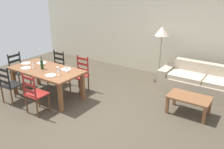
{
  "coord_description": "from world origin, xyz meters",
  "views": [
    {
      "loc": [
        2.94,
        -3.54,
        2.71
      ],
      "look_at": [
        0.05,
        0.69,
        0.75
      ],
      "focal_mm": 37.7,
      "sensor_mm": 36.0,
      "label": 1
    }
  ],
  "objects_px": {
    "wine_bottle": "(42,64)",
    "wine_glass_far_left": "(42,61)",
    "dining_chair_far_left": "(57,68)",
    "wine_glass_near_left": "(33,64)",
    "coffee_cup_primary": "(58,69)",
    "dining_chair_head_west": "(19,70)",
    "wine_glass_far_right": "(66,68)",
    "dining_chair_near_right": "(35,94)",
    "standing_lamp": "(162,35)",
    "dining_table": "(46,72)",
    "coffee_table": "(189,99)",
    "wine_glass_near_right": "(59,71)",
    "dining_chair_far_right": "(80,74)",
    "dining_chair_near_left": "(10,84)",
    "couch": "(204,84)"
  },
  "relations": [
    {
      "from": "dining_table",
      "to": "wine_glass_far_left",
      "type": "xyz_separation_m",
      "value": [
        -0.3,
        0.15,
        0.2
      ]
    },
    {
      "from": "wine_glass_near_right",
      "to": "standing_lamp",
      "type": "distance_m",
      "value": 3.05
    },
    {
      "from": "wine_glass_near_left",
      "to": "wine_glass_far_left",
      "type": "height_order",
      "value": "same"
    },
    {
      "from": "dining_chair_far_right",
      "to": "wine_bottle",
      "type": "xyz_separation_m",
      "value": [
        -0.54,
        -0.78,
        0.39
      ]
    },
    {
      "from": "wine_glass_far_right",
      "to": "standing_lamp",
      "type": "relative_size",
      "value": 0.1
    },
    {
      "from": "coffee_cup_primary",
      "to": "dining_chair_near_left",
      "type": "bearing_deg",
      "value": -133.78
    },
    {
      "from": "dining_chair_far_right",
      "to": "wine_glass_near_right",
      "type": "distance_m",
      "value": 0.95
    },
    {
      "from": "coffee_table",
      "to": "standing_lamp",
      "type": "relative_size",
      "value": 0.55
    },
    {
      "from": "wine_bottle",
      "to": "wine_glass_far_left",
      "type": "height_order",
      "value": "wine_bottle"
    },
    {
      "from": "dining_chair_far_left",
      "to": "wine_glass_near_left",
      "type": "bearing_deg",
      "value": -83.1
    },
    {
      "from": "wine_glass_far_left",
      "to": "coffee_table",
      "type": "xyz_separation_m",
      "value": [
        3.56,
        1.01,
        -0.51
      ]
    },
    {
      "from": "dining_chair_far_left",
      "to": "dining_chair_far_right",
      "type": "height_order",
      "value": "same"
    },
    {
      "from": "wine_glass_near_right",
      "to": "coffee_table",
      "type": "distance_m",
      "value": 3.01
    },
    {
      "from": "dining_chair_far_left",
      "to": "coffee_table",
      "type": "distance_m",
      "value": 3.71
    },
    {
      "from": "dining_chair_near_left",
      "to": "dining_chair_head_west",
      "type": "bearing_deg",
      "value": 133.12
    },
    {
      "from": "coffee_table",
      "to": "dining_chair_far_right",
      "type": "bearing_deg",
      "value": -171.46
    },
    {
      "from": "wine_glass_near_left",
      "to": "coffee_table",
      "type": "relative_size",
      "value": 0.18
    },
    {
      "from": "dining_chair_far_left",
      "to": "dining_chair_head_west",
      "type": "bearing_deg",
      "value": -136.04
    },
    {
      "from": "standing_lamp",
      "to": "dining_chair_far_left",
      "type": "bearing_deg",
      "value": -142.23
    },
    {
      "from": "dining_chair_near_left",
      "to": "wine_bottle",
      "type": "bearing_deg",
      "value": 59.74
    },
    {
      "from": "wine_glass_far_right",
      "to": "couch",
      "type": "height_order",
      "value": "wine_glass_far_right"
    },
    {
      "from": "dining_chair_near_right",
      "to": "dining_chair_far_left",
      "type": "bearing_deg",
      "value": 120.43
    },
    {
      "from": "dining_chair_far_left",
      "to": "wine_bottle",
      "type": "xyz_separation_m",
      "value": [
        0.34,
        -0.77,
        0.39
      ]
    },
    {
      "from": "dining_chair_far_right",
      "to": "wine_glass_far_left",
      "type": "distance_m",
      "value": 1.03
    },
    {
      "from": "dining_chair_head_west",
      "to": "wine_glass_near_right",
      "type": "xyz_separation_m",
      "value": [
        1.76,
        -0.13,
        0.38
      ]
    },
    {
      "from": "wine_glass_near_left",
      "to": "dining_chair_head_west",
      "type": "bearing_deg",
      "value": 171.64
    },
    {
      "from": "couch",
      "to": "coffee_cup_primary",
      "type": "bearing_deg",
      "value": -142.56
    },
    {
      "from": "dining_table",
      "to": "coffee_table",
      "type": "height_order",
      "value": "dining_table"
    },
    {
      "from": "dining_chair_near_right",
      "to": "wine_glass_far_right",
      "type": "height_order",
      "value": "dining_chair_near_right"
    },
    {
      "from": "dining_chair_head_west",
      "to": "coffee_cup_primary",
      "type": "height_order",
      "value": "dining_chair_head_west"
    },
    {
      "from": "dining_chair_far_left",
      "to": "coffee_cup_primary",
      "type": "bearing_deg",
      "value": -40.68
    },
    {
      "from": "dining_chair_near_left",
      "to": "dining_chair_head_west",
      "type": "distance_m",
      "value": 1.01
    },
    {
      "from": "dining_chair_near_right",
      "to": "coffee_cup_primary",
      "type": "height_order",
      "value": "dining_chair_near_right"
    },
    {
      "from": "wine_glass_near_left",
      "to": "coffee_table",
      "type": "height_order",
      "value": "wine_glass_near_left"
    },
    {
      "from": "standing_lamp",
      "to": "dining_chair_head_west",
      "type": "bearing_deg",
      "value": -140.63
    },
    {
      "from": "dining_chair_far_left",
      "to": "coffee_table",
      "type": "height_order",
      "value": "dining_chair_far_left"
    },
    {
      "from": "wine_glass_near_left",
      "to": "coffee_cup_primary",
      "type": "distance_m",
      "value": 0.67
    },
    {
      "from": "wine_glass_near_right",
      "to": "couch",
      "type": "height_order",
      "value": "wine_glass_near_right"
    },
    {
      "from": "wine_glass_near_left",
      "to": "dining_chair_near_left",
      "type": "bearing_deg",
      "value": -104.75
    },
    {
      "from": "dining_table",
      "to": "dining_chair_head_west",
      "type": "height_order",
      "value": "dining_chair_head_west"
    },
    {
      "from": "coffee_cup_primary",
      "to": "wine_glass_near_left",
      "type": "bearing_deg",
      "value": -161.15
    },
    {
      "from": "dining_chair_near_right",
      "to": "wine_bottle",
      "type": "bearing_deg",
      "value": 126.89
    },
    {
      "from": "coffee_table",
      "to": "wine_glass_near_right",
      "type": "bearing_deg",
      "value": -154.31
    },
    {
      "from": "wine_glass_far_left",
      "to": "dining_chair_far_right",
      "type": "bearing_deg",
      "value": 37.94
    },
    {
      "from": "wine_glass_far_left",
      "to": "coffee_cup_primary",
      "type": "distance_m",
      "value": 0.62
    },
    {
      "from": "wine_glass_near_right",
      "to": "standing_lamp",
      "type": "bearing_deg",
      "value": 63.33
    },
    {
      "from": "dining_chair_head_west",
      "to": "wine_glass_far_right",
      "type": "bearing_deg",
      "value": 4.47
    },
    {
      "from": "dining_chair_far_right",
      "to": "standing_lamp",
      "type": "xyz_separation_m",
      "value": [
        1.48,
        1.82,
        0.93
      ]
    },
    {
      "from": "dining_chair_near_left",
      "to": "wine_bottle",
      "type": "xyz_separation_m",
      "value": [
        0.4,
        0.69,
        0.39
      ]
    },
    {
      "from": "wine_glass_near_right",
      "to": "couch",
      "type": "bearing_deg",
      "value": 42.81
    }
  ]
}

